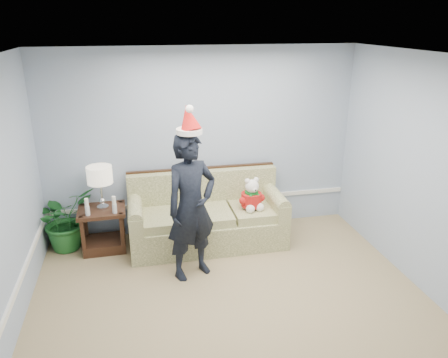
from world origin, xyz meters
TOP-DOWN VIEW (x-y plane):
  - room_shell at (0.00, 0.00)m, footprint 4.54×5.04m
  - wainscot_trim at (-1.18, 1.18)m, footprint 4.49×4.99m
  - sofa at (-0.03, 2.05)m, footprint 2.15×0.93m
  - side_table at (-1.46, 2.13)m, footprint 0.64×0.54m
  - table_lamp at (-1.44, 2.15)m, footprint 0.33×0.33m
  - candle_pair at (-1.45, 1.95)m, footprint 0.41×0.06m
  - houseplant at (-1.96, 2.28)m, footprint 1.03×1.02m
  - man at (-0.34, 1.24)m, footprint 0.78×0.67m
  - santa_hat at (-0.34, 1.26)m, footprint 0.40×0.43m
  - teddy_bear at (0.58, 1.87)m, footprint 0.33×0.35m

SIDE VIEW (x-z plane):
  - side_table at x=-1.46m, z-range -0.07..0.54m
  - sofa at x=-0.03m, z-range -0.15..0.86m
  - houseplant at x=-1.96m, z-range 0.00..0.86m
  - wainscot_trim at x=-1.18m, z-range 0.42..0.48m
  - teddy_bear at x=0.58m, z-range 0.46..0.93m
  - candle_pair at x=-1.45m, z-range 0.60..0.83m
  - man at x=-0.34m, z-range 0.00..1.82m
  - table_lamp at x=-1.44m, z-range 0.76..1.36m
  - room_shell at x=0.00m, z-range -0.02..2.72m
  - santa_hat at x=-0.34m, z-range 1.79..2.14m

